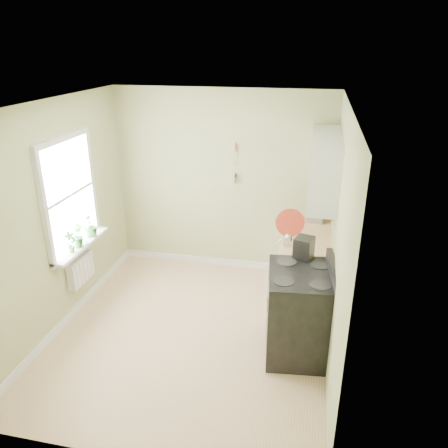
% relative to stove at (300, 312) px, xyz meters
% --- Properties ---
extents(floor, '(3.20, 3.60, 0.02)m').
position_rel_stove_xyz_m(floor, '(-1.28, 0.08, -0.52)').
color(floor, tan).
rests_on(floor, ground).
extents(ceiling, '(3.20, 3.60, 0.02)m').
position_rel_stove_xyz_m(ceiling, '(-1.28, 0.08, 2.20)').
color(ceiling, white).
rests_on(ceiling, wall_back).
extents(wall_back, '(3.20, 0.02, 2.70)m').
position_rel_stove_xyz_m(wall_back, '(-1.28, 1.89, 0.84)').
color(wall_back, '#B4B97E').
rests_on(wall_back, floor).
extents(wall_left, '(0.02, 3.60, 2.70)m').
position_rel_stove_xyz_m(wall_left, '(-2.89, 0.08, 0.84)').
color(wall_left, '#B4B97E').
rests_on(wall_left, floor).
extents(wall_right, '(0.02, 3.60, 2.70)m').
position_rel_stove_xyz_m(wall_right, '(0.33, 0.08, 0.84)').
color(wall_right, '#B4B97E').
rests_on(wall_right, floor).
extents(base_cabinets, '(0.60, 1.60, 0.87)m').
position_rel_stove_xyz_m(base_cabinets, '(0.02, 1.08, -0.08)').
color(base_cabinets, white).
rests_on(base_cabinets, floor).
extents(countertop, '(0.64, 1.60, 0.04)m').
position_rel_stove_xyz_m(countertop, '(0.01, 1.08, 0.38)').
color(countertop, beige).
rests_on(countertop, base_cabinets).
extents(upper_cabinets, '(0.35, 1.40, 0.80)m').
position_rel_stove_xyz_m(upper_cabinets, '(0.15, 1.18, 1.34)').
color(upper_cabinets, white).
rests_on(upper_cabinets, wall_right).
extents(window, '(0.06, 1.14, 1.44)m').
position_rel_stove_xyz_m(window, '(-2.86, 0.38, 1.04)').
color(window, white).
rests_on(window, wall_left).
extents(window_sill, '(0.18, 1.14, 0.04)m').
position_rel_stove_xyz_m(window_sill, '(-2.79, 0.38, 0.37)').
color(window_sill, white).
rests_on(window_sill, wall_left).
extents(radiator, '(0.12, 0.50, 0.35)m').
position_rel_stove_xyz_m(radiator, '(-2.82, 0.33, 0.04)').
color(radiator, white).
rests_on(radiator, wall_left).
extents(wall_utensils, '(0.02, 0.14, 0.58)m').
position_rel_stove_xyz_m(wall_utensils, '(-1.08, 1.86, 1.05)').
color(wall_utensils, beige).
rests_on(wall_utensils, wall_back).
extents(stove, '(0.80, 0.89, 1.13)m').
position_rel_stove_xyz_m(stove, '(0.00, 0.00, 0.00)').
color(stove, black).
rests_on(stove, floor).
extents(stand_mixer, '(0.23, 0.37, 0.43)m').
position_rel_stove_xyz_m(stand_mixer, '(0.10, 1.82, 0.58)').
color(stand_mixer, '#B2B2B7').
rests_on(stand_mixer, countertop).
extents(kettle, '(0.16, 0.10, 0.17)m').
position_rel_stove_xyz_m(kettle, '(-0.23, 0.83, 0.48)').
color(kettle, silver).
rests_on(kettle, countertop).
extents(coffee_maker, '(0.25, 0.26, 0.34)m').
position_rel_stove_xyz_m(coffee_maker, '(-0.02, 0.38, 0.56)').
color(coffee_maker, black).
rests_on(coffee_maker, countertop).
extents(red_tray, '(0.38, 0.14, 0.38)m').
position_rel_stove_xyz_m(red_tray, '(-0.22, 1.14, 0.59)').
color(red_tray, '#BE3926').
rests_on(red_tray, countertop).
extents(jar, '(0.07, 0.07, 0.08)m').
position_rel_stove_xyz_m(jar, '(-0.19, 0.38, 0.44)').
color(jar, '#B1A991').
rests_on(jar, countertop).
extents(plant_a, '(0.15, 0.17, 0.28)m').
position_rel_stove_xyz_m(plant_a, '(-2.78, 0.13, 0.53)').
color(plant_a, '#2E6225').
rests_on(plant_a, window_sill).
extents(plant_b, '(0.21, 0.22, 0.31)m').
position_rel_stove_xyz_m(plant_b, '(-2.78, 0.30, 0.54)').
color(plant_b, '#2E6225').
rests_on(plant_b, window_sill).
extents(plant_c, '(0.24, 0.24, 0.31)m').
position_rel_stove_xyz_m(plant_c, '(-2.78, 0.63, 0.54)').
color(plant_c, '#2E6225').
rests_on(plant_c, window_sill).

